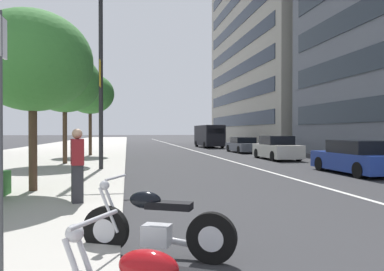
{
  "coord_description": "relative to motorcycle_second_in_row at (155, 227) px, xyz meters",
  "views": [
    {
      "loc": [
        -2.09,
        6.11,
        1.75
      ],
      "look_at": [
        16.42,
        2.77,
        1.56
      ],
      "focal_mm": 33.83,
      "sensor_mm": 36.0,
      "label": 1
    }
  ],
  "objects": [
    {
      "name": "delivery_van_ahead",
      "position": [
        34.65,
        -8.7,
        0.9
      ],
      "size": [
        6.18,
        2.27,
        2.47
      ],
      "rotation": [
        0.0,
        0.0,
        0.02
      ],
      "color": "black",
      "rests_on": "ground"
    },
    {
      "name": "street_tree_by_lamp_post",
      "position": [
        5.42,
        2.9,
        3.23
      ],
      "size": [
        3.2,
        3.2,
        4.88
      ],
      "color": "#473323",
      "rests_on": "sidewalk_right_plaza"
    },
    {
      "name": "parking_sign_by_curb",
      "position": [
        -1.19,
        1.61,
        1.38
      ],
      "size": [
        0.32,
        0.06,
        2.78
      ],
      "color": "#47494C",
      "rests_on": "sidewalk_right_plaza"
    },
    {
      "name": "street_tree_near_plaza_corner",
      "position": [
        14.1,
        3.47,
        3.82
      ],
      "size": [
        3.58,
        3.58,
        5.63
      ],
      "color": "#473323",
      "rests_on": "sidewalk_right_plaza"
    },
    {
      "name": "street_lamp_with_banners",
      "position": [
        11.02,
        1.16,
        4.85
      ],
      "size": [
        1.26,
        2.43,
        8.75
      ],
      "color": "#232326",
      "rests_on": "sidewalk_right_plaza"
    },
    {
      "name": "car_far_down_avenue",
      "position": [
        8.52,
        -8.99,
        0.23
      ],
      "size": [
        4.27,
        1.87,
        1.4
      ],
      "rotation": [
        0.0,
        0.0,
        -0.01
      ],
      "color": "navy",
      "rests_on": "ground"
    },
    {
      "name": "street_tree_far_plaza",
      "position": [
        20.52,
        2.86,
        3.92
      ],
      "size": [
        3.24,
        3.24,
        5.59
      ],
      "color": "#473323",
      "rests_on": "sidewalk_right_plaza"
    },
    {
      "name": "sidewalk_right_plaza",
      "position": [
        27.09,
        5.82,
        -0.35
      ],
      "size": [
        160.0,
        10.7,
        0.15
      ],
      "primitive_type": "cube",
      "color": "#B2ADA3",
      "rests_on": "ground"
    },
    {
      "name": "pedestrian_on_plaza",
      "position": [
        3.49,
        1.49,
        0.56
      ],
      "size": [
        0.45,
        0.34,
        1.67
      ],
      "rotation": [
        0.0,
        0.0,
        1.8
      ],
      "color": "#2D2D33",
      "rests_on": "sidewalk_right_plaza"
    },
    {
      "name": "car_mid_block_traffic",
      "position": [
        16.59,
        -8.97,
        0.25
      ],
      "size": [
        4.3,
        1.86,
        1.49
      ],
      "rotation": [
        0.0,
        0.0,
        -0.01
      ],
      "color": "beige",
      "rests_on": "ground"
    },
    {
      "name": "car_following_behind",
      "position": [
        24.35,
        -9.29,
        0.17
      ],
      "size": [
        4.51,
        1.89,
        1.29
      ],
      "rotation": [
        0.0,
        0.0,
        0.01
      ],
      "color": "#4C515B",
      "rests_on": "ground"
    },
    {
      "name": "motorcycle_second_in_row",
      "position": [
        0.0,
        0.0,
        0.0
      ],
      "size": [
        1.06,
        2.07,
        1.12
      ],
      "rotation": [
        0.0,
        0.0,
        1.14
      ],
      "color": "black",
      "rests_on": "ground"
    },
    {
      "name": "lane_centre_stripe",
      "position": [
        32.09,
        -5.72,
        -0.43
      ],
      "size": [
        110.0,
        0.16,
        0.01
      ],
      "primitive_type": "cube",
      "color": "silver",
      "rests_on": "ground"
    }
  ]
}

